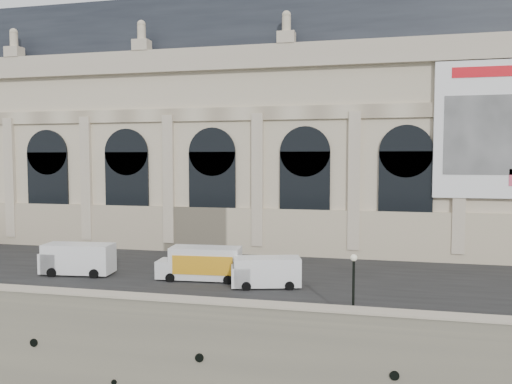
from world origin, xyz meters
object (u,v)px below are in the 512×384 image
(van_b, at_px, (75,259))
(lamp_right, at_px, (353,288))
(box_truck, at_px, (201,264))
(van_c, at_px, (263,272))

(van_b, relative_size, lamp_right, 1.50)
(box_truck, xyz_separation_m, lamp_right, (12.83, -8.08, 0.71))
(van_b, distance_m, box_truck, 11.54)
(van_c, distance_m, box_truck, 5.71)
(van_b, relative_size, van_c, 1.11)
(van_b, relative_size, box_truck, 0.89)
(van_b, distance_m, lamp_right, 25.51)
(van_b, distance_m, van_c, 17.13)
(van_c, bearing_deg, lamp_right, -43.44)
(box_truck, relative_size, lamp_right, 1.67)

